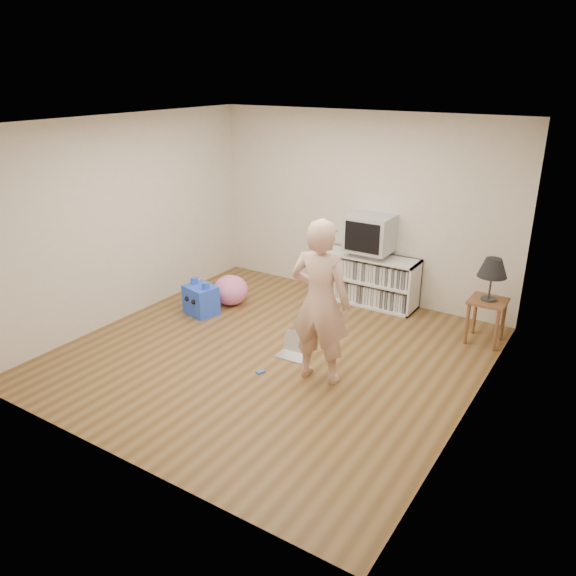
{
  "coord_description": "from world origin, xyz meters",
  "views": [
    {
      "loc": [
        3.28,
        -4.79,
        3.1
      ],
      "look_at": [
        -0.03,
        0.4,
        0.69
      ],
      "focal_mm": 35.0,
      "sensor_mm": 36.0,
      "label": 1
    }
  ],
  "objects_px": {
    "media_unit": "(368,279)",
    "plush_pink": "(231,290)",
    "laptop": "(295,349)",
    "table_lamp": "(493,269)",
    "dvd_deck": "(369,253)",
    "crt_tv": "(370,233)",
    "person": "(320,302)",
    "plush_blue": "(201,299)",
    "side_table": "(487,310)"
  },
  "relations": [
    {
      "from": "media_unit",
      "to": "plush_pink",
      "type": "distance_m",
      "value": 1.94
    },
    {
      "from": "crt_tv",
      "to": "table_lamp",
      "type": "distance_m",
      "value": 1.76
    },
    {
      "from": "crt_tv",
      "to": "laptop",
      "type": "relative_size",
      "value": 1.62
    },
    {
      "from": "dvd_deck",
      "to": "person",
      "type": "xyz_separation_m",
      "value": [
        0.46,
        -2.19,
        0.14
      ]
    },
    {
      "from": "side_table",
      "to": "plush_pink",
      "type": "xyz_separation_m",
      "value": [
        -3.31,
        -0.72,
        -0.21
      ]
    },
    {
      "from": "media_unit",
      "to": "plush_blue",
      "type": "bearing_deg",
      "value": -137.43
    },
    {
      "from": "media_unit",
      "to": "table_lamp",
      "type": "xyz_separation_m",
      "value": [
        1.72,
        -0.39,
        0.59
      ]
    },
    {
      "from": "table_lamp",
      "to": "plush_blue",
      "type": "distance_m",
      "value": 3.72
    },
    {
      "from": "person",
      "to": "plush_blue",
      "type": "height_order",
      "value": "person"
    },
    {
      "from": "dvd_deck",
      "to": "table_lamp",
      "type": "height_order",
      "value": "table_lamp"
    },
    {
      "from": "media_unit",
      "to": "table_lamp",
      "type": "relative_size",
      "value": 2.72
    },
    {
      "from": "table_lamp",
      "to": "person",
      "type": "bearing_deg",
      "value": -124.8
    },
    {
      "from": "media_unit",
      "to": "dvd_deck",
      "type": "distance_m",
      "value": 0.39
    },
    {
      "from": "person",
      "to": "crt_tv",
      "type": "bearing_deg",
      "value": -84.49
    },
    {
      "from": "dvd_deck",
      "to": "plush_pink",
      "type": "height_order",
      "value": "dvd_deck"
    },
    {
      "from": "person",
      "to": "plush_pink",
      "type": "height_order",
      "value": "person"
    },
    {
      "from": "table_lamp",
      "to": "laptop",
      "type": "xyz_separation_m",
      "value": [
        -1.75,
        -1.51,
        -0.87
      ]
    },
    {
      "from": "dvd_deck",
      "to": "plush_pink",
      "type": "bearing_deg",
      "value": -145.64
    },
    {
      "from": "crt_tv",
      "to": "table_lamp",
      "type": "xyz_separation_m",
      "value": [
        1.72,
        -0.37,
        -0.08
      ]
    },
    {
      "from": "crt_tv",
      "to": "plush_blue",
      "type": "distance_m",
      "value": 2.47
    },
    {
      "from": "dvd_deck",
      "to": "crt_tv",
      "type": "bearing_deg",
      "value": -90.0
    },
    {
      "from": "crt_tv",
      "to": "person",
      "type": "relative_size",
      "value": 0.34
    },
    {
      "from": "dvd_deck",
      "to": "laptop",
      "type": "relative_size",
      "value": 1.21
    },
    {
      "from": "side_table",
      "to": "plush_pink",
      "type": "relative_size",
      "value": 1.12
    },
    {
      "from": "side_table",
      "to": "laptop",
      "type": "height_order",
      "value": "side_table"
    },
    {
      "from": "plush_blue",
      "to": "plush_pink",
      "type": "relative_size",
      "value": 0.99
    },
    {
      "from": "plush_blue",
      "to": "crt_tv",
      "type": "bearing_deg",
      "value": 56.07
    },
    {
      "from": "media_unit",
      "to": "crt_tv",
      "type": "xyz_separation_m",
      "value": [
        0.0,
        -0.02,
        0.67
      ]
    },
    {
      "from": "laptop",
      "to": "table_lamp",
      "type": "bearing_deg",
      "value": 37.75
    },
    {
      "from": "dvd_deck",
      "to": "person",
      "type": "height_order",
      "value": "person"
    },
    {
      "from": "dvd_deck",
      "to": "person",
      "type": "bearing_deg",
      "value": -78.21
    },
    {
      "from": "side_table",
      "to": "table_lamp",
      "type": "distance_m",
      "value": 0.53
    },
    {
      "from": "table_lamp",
      "to": "laptop",
      "type": "height_order",
      "value": "table_lamp"
    },
    {
      "from": "person",
      "to": "laptop",
      "type": "height_order",
      "value": "person"
    },
    {
      "from": "table_lamp",
      "to": "dvd_deck",
      "type": "bearing_deg",
      "value": 167.87
    },
    {
      "from": "table_lamp",
      "to": "person",
      "type": "height_order",
      "value": "person"
    },
    {
      "from": "side_table",
      "to": "person",
      "type": "distance_m",
      "value": 2.26
    },
    {
      "from": "side_table",
      "to": "table_lamp",
      "type": "height_order",
      "value": "table_lamp"
    },
    {
      "from": "crt_tv",
      "to": "side_table",
      "type": "height_order",
      "value": "crt_tv"
    },
    {
      "from": "media_unit",
      "to": "dvd_deck",
      "type": "height_order",
      "value": "dvd_deck"
    },
    {
      "from": "media_unit",
      "to": "plush_pink",
      "type": "bearing_deg",
      "value": -145.25
    },
    {
      "from": "media_unit",
      "to": "side_table",
      "type": "xyz_separation_m",
      "value": [
        1.72,
        -0.39,
        0.07
      ]
    },
    {
      "from": "person",
      "to": "laptop",
      "type": "bearing_deg",
      "value": -38.83
    },
    {
      "from": "media_unit",
      "to": "crt_tv",
      "type": "relative_size",
      "value": 2.33
    },
    {
      "from": "crt_tv",
      "to": "plush_pink",
      "type": "relative_size",
      "value": 1.22
    },
    {
      "from": "crt_tv",
      "to": "side_table",
      "type": "distance_m",
      "value": 1.86
    },
    {
      "from": "side_table",
      "to": "person",
      "type": "bearing_deg",
      "value": -124.8
    },
    {
      "from": "laptop",
      "to": "plush_blue",
      "type": "xyz_separation_m",
      "value": [
        -1.69,
        0.31,
        0.14
      ]
    },
    {
      "from": "crt_tv",
      "to": "dvd_deck",
      "type": "bearing_deg",
      "value": 90.0
    },
    {
      "from": "person",
      "to": "plush_pink",
      "type": "relative_size",
      "value": 3.58
    }
  ]
}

